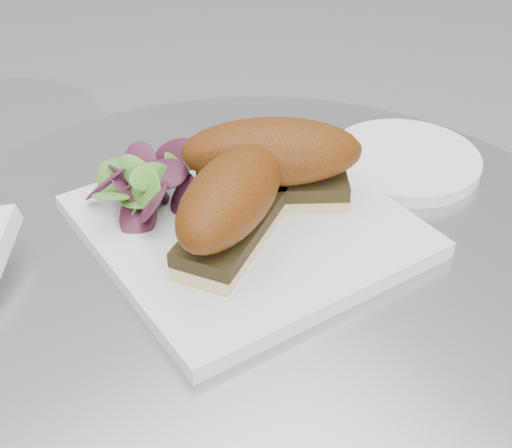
{
  "coord_description": "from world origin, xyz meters",
  "views": [
    {
      "loc": [
        -0.28,
        -0.37,
        1.13
      ],
      "look_at": [
        0.02,
        0.03,
        0.77
      ],
      "focal_mm": 50.0,
      "sensor_mm": 36.0,
      "label": 1
    }
  ],
  "objects_px": {
    "plate": "(247,226)",
    "sandwich_right": "(272,160)",
    "sandwich_left": "(231,204)",
    "saucer": "(404,160)"
  },
  "relations": [
    {
      "from": "plate",
      "to": "sandwich_right",
      "type": "relative_size",
      "value": 1.48
    },
    {
      "from": "plate",
      "to": "sandwich_right",
      "type": "distance_m",
      "value": 0.07
    },
    {
      "from": "plate",
      "to": "sandwich_left",
      "type": "xyz_separation_m",
      "value": [
        -0.03,
        -0.02,
        0.05
      ]
    },
    {
      "from": "sandwich_right",
      "to": "saucer",
      "type": "xyz_separation_m",
      "value": [
        0.16,
        -0.02,
        -0.05
      ]
    },
    {
      "from": "plate",
      "to": "sandwich_right",
      "type": "bearing_deg",
      "value": 18.78
    },
    {
      "from": "plate",
      "to": "sandwich_left",
      "type": "bearing_deg",
      "value": -145.66
    },
    {
      "from": "sandwich_right",
      "to": "saucer",
      "type": "distance_m",
      "value": 0.17
    },
    {
      "from": "plate",
      "to": "saucer",
      "type": "height_order",
      "value": "plate"
    },
    {
      "from": "sandwich_left",
      "to": "sandwich_right",
      "type": "relative_size",
      "value": 0.92
    },
    {
      "from": "sandwich_left",
      "to": "saucer",
      "type": "distance_m",
      "value": 0.24
    }
  ]
}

